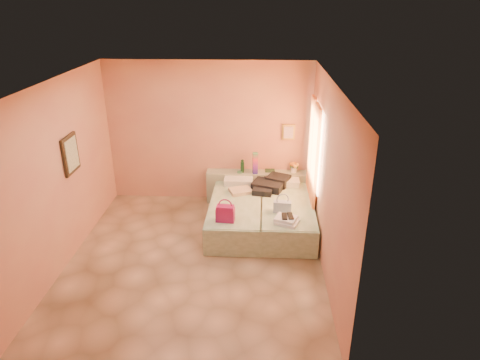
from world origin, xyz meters
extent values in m
plane|color=tan|center=(0.00, 0.00, 0.00)|extent=(4.50, 4.50, 0.00)
cube|color=tan|center=(0.00, 2.25, 1.40)|extent=(4.00, 0.02, 2.80)
cube|color=tan|center=(-2.00, 0.00, 1.40)|extent=(0.02, 4.50, 2.80)
cube|color=tan|center=(2.00, 0.00, 1.40)|extent=(0.02, 4.50, 2.80)
cube|color=white|center=(0.00, 0.00, 2.80)|extent=(4.00, 4.50, 0.02)
cube|color=beige|center=(1.98, 1.25, 1.50)|extent=(0.02, 1.10, 1.40)
cube|color=#FE843C|center=(1.94, 1.10, 1.15)|extent=(0.05, 0.55, 2.20)
cube|color=#FE843C|center=(1.94, 1.70, 1.15)|extent=(0.05, 0.45, 2.20)
cube|color=#2E2314|center=(-1.97, 0.40, 1.60)|extent=(0.04, 0.50, 0.60)
cube|color=gold|center=(1.55, 2.22, 1.45)|extent=(0.25, 0.04, 0.30)
cube|color=#99A083|center=(0.98, 2.10, 0.33)|extent=(2.05, 0.30, 0.65)
cube|color=beige|center=(0.60, 1.05, 0.25)|extent=(0.93, 2.01, 0.50)
cube|color=beige|center=(1.50, 1.05, 0.25)|extent=(0.93, 2.01, 0.50)
cylinder|color=#163C22|center=(0.66, 2.07, 0.78)|extent=(0.09, 0.09, 0.25)
cube|color=#991250|center=(0.92, 2.02, 0.86)|extent=(0.11, 0.11, 0.43)
cylinder|color=#4E905D|center=(0.61, 2.04, 0.66)|extent=(0.14, 0.14, 0.03)
cube|color=#223F24|center=(1.21, 2.14, 0.67)|extent=(0.19, 0.14, 0.03)
cube|color=white|center=(1.68, 2.13, 0.78)|extent=(0.20, 0.20, 0.26)
cube|color=#991250|center=(0.46, 0.35, 0.64)|extent=(0.31, 0.19, 0.28)
cube|color=tan|center=(0.66, 1.45, 0.53)|extent=(0.48, 0.43, 0.07)
cube|color=black|center=(1.22, 1.63, 0.59)|extent=(0.75, 0.75, 0.18)
cube|color=#395B8A|center=(1.40, 0.71, 0.60)|extent=(0.31, 0.15, 0.19)
cube|color=white|center=(1.46, 0.31, 0.55)|extent=(0.44, 0.41, 0.10)
cube|color=black|center=(1.46, 0.34, 0.61)|extent=(0.16, 0.22, 0.02)
camera|label=1|loc=(0.98, -5.77, 3.91)|focal=32.00mm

